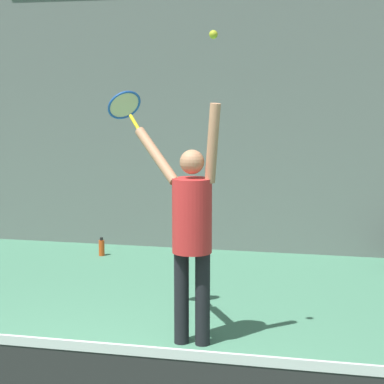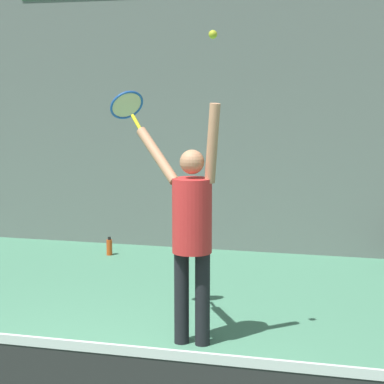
{
  "view_description": "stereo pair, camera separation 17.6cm",
  "coord_description": "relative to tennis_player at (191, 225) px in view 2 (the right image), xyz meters",
  "views": [
    {
      "loc": [
        1.79,
        -4.49,
        2.19
      ],
      "look_at": [
        0.51,
        1.21,
        1.35
      ],
      "focal_mm": 65.0,
      "sensor_mm": 36.0,
      "label": 1
    },
    {
      "loc": [
        1.96,
        -4.45,
        2.19
      ],
      "look_at": [
        0.51,
        1.21,
        1.35
      ],
      "focal_mm": 65.0,
      "sensor_mm": 36.0,
      "label": 2
    }
  ],
  "objects": [
    {
      "name": "back_wall",
      "position": [
        -0.51,
        3.69,
        1.44
      ],
      "size": [
        18.0,
        0.1,
        5.0
      ],
      "color": "slate",
      "rests_on": "ground_plane"
    },
    {
      "name": "tennis_player",
      "position": [
        0.0,
        0.0,
        0.0
      ],
      "size": [
        0.88,
        0.56,
        2.1
      ],
      "color": "black",
      "rests_on": "ground_plane"
    },
    {
      "name": "tennis_racket",
      "position": [
        -0.75,
        0.53,
        0.99
      ],
      "size": [
        0.42,
        0.42,
        0.38
      ],
      "color": "yellow"
    },
    {
      "name": "water_bottle",
      "position": [
        -1.9,
        2.95,
        -0.95
      ],
      "size": [
        0.08,
        0.08,
        0.25
      ],
      "color": "#D84C19",
      "rests_on": "ground_plane"
    },
    {
      "name": "tennis_ball",
      "position": [
        0.21,
        -0.11,
        1.59
      ],
      "size": [
        0.07,
        0.07,
        0.07
      ],
      "color": "#CCDB2D"
    }
  ]
}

